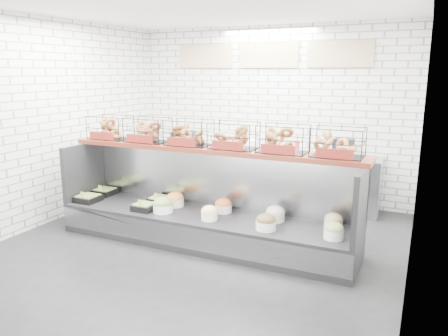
% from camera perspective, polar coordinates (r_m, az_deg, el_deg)
% --- Properties ---
extents(ground, '(5.50, 5.50, 0.00)m').
position_cam_1_polar(ground, '(5.67, -4.05, -10.70)').
color(ground, black).
rests_on(ground, ground).
extents(room_shell, '(5.02, 5.51, 3.01)m').
position_cam_1_polar(room_shell, '(5.74, -1.42, 10.79)').
color(room_shell, silver).
rests_on(room_shell, ground).
extents(display_case, '(4.00, 0.90, 1.20)m').
position_cam_1_polar(display_case, '(5.83, -2.42, -6.56)').
color(display_case, black).
rests_on(display_case, ground).
extents(bagel_shelf, '(4.10, 0.50, 0.40)m').
position_cam_1_polar(bagel_shelf, '(5.73, -1.76, 4.06)').
color(bagel_shelf, '#4C1910').
rests_on(bagel_shelf, display_case).
extents(prep_counter, '(4.00, 0.60, 1.20)m').
position_cam_1_polar(prep_counter, '(7.63, 4.71, -0.87)').
color(prep_counter, '#93969B').
rests_on(prep_counter, ground).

